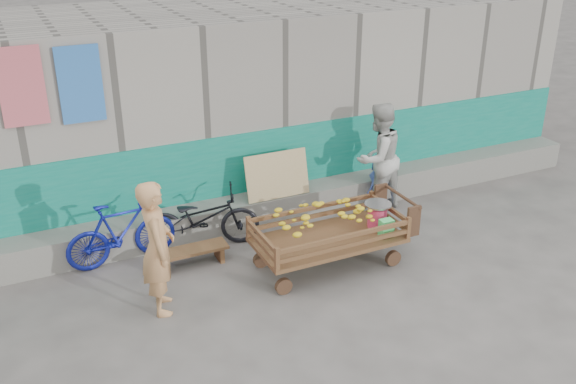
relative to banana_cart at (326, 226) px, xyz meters
name	(u,v)px	position (x,y,z in m)	size (l,w,h in m)	color
ground	(329,301)	(-0.34, -0.75, -0.62)	(80.00, 80.00, 0.00)	#4E4B47
building_wall	(215,103)	(-0.34, 3.30, 0.84)	(12.00, 3.50, 3.00)	gray
banana_cart	(326,226)	(0.00, 0.00, 0.00)	(2.16, 0.99, 0.92)	#592F1F
bench	(190,253)	(-1.64, 0.81, -0.43)	(1.03, 0.31, 0.26)	#592F1F
vendor_man	(158,248)	(-2.25, -0.01, 0.22)	(0.62, 0.40, 1.69)	tan
woman	(378,158)	(1.60, 1.26, 0.26)	(0.86, 0.67, 1.76)	#BABBB4
child	(379,182)	(1.66, 1.29, -0.17)	(0.44, 0.29, 0.91)	#3B4E9B
bicycle_dark	(202,218)	(-1.30, 1.30, -0.19)	(0.57, 1.64, 0.86)	black
bicycle_blue	(122,232)	(-2.43, 1.30, -0.17)	(0.43, 1.52, 0.91)	#141D96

